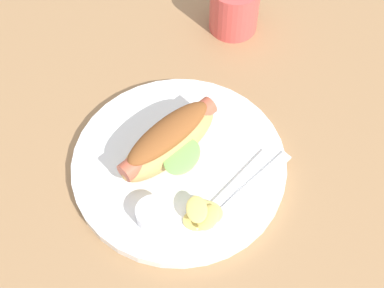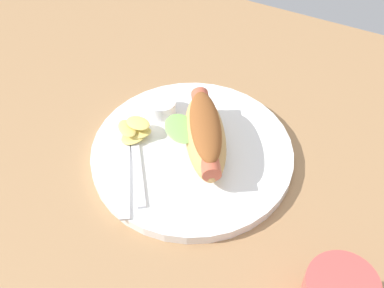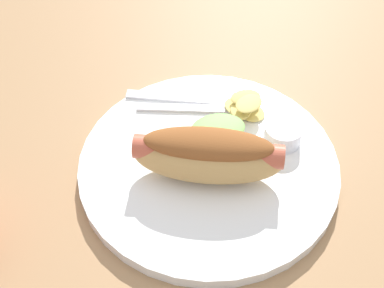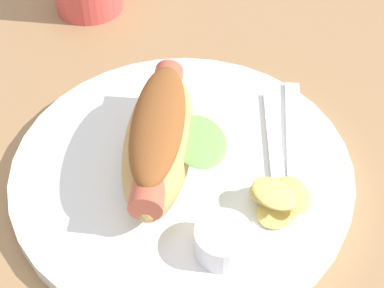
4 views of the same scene
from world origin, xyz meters
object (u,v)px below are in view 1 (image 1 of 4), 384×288
at_px(chips_pile, 202,214).
at_px(hot_dog, 169,140).
at_px(sauce_ramekin, 153,214).
at_px(fork, 234,187).
at_px(plate, 179,164).
at_px(knife, 250,188).
at_px(drinking_cup, 234,8).

bearing_deg(chips_pile, hot_dog, -169.98).
xyz_separation_m(sauce_ramekin, fork, (-0.02, 0.11, -0.01)).
distance_m(plate, hot_dog, 0.05).
relative_size(fork, knife, 0.87).
distance_m(sauce_ramekin, drinking_cup, 0.38).
bearing_deg(plate, chips_pile, 5.92).
xyz_separation_m(knife, chips_pile, (0.02, -0.07, 0.01)).
bearing_deg(chips_pile, sauce_ramekin, -102.88).
relative_size(plate, drinking_cup, 3.61).
bearing_deg(fork, chips_pile, -2.01).
xyz_separation_m(fork, knife, (0.01, 0.02, -0.00)).
distance_m(sauce_ramekin, fork, 0.11).
bearing_deg(plate, drinking_cup, 148.54).
xyz_separation_m(sauce_ramekin, chips_pile, (0.01, 0.06, -0.00)).
bearing_deg(hot_dog, fork, 103.35).
relative_size(fork, drinking_cup, 1.62).
bearing_deg(chips_pile, plate, -174.08).
height_order(plate, knife, knife).
relative_size(sauce_ramekin, chips_pile, 0.71).
bearing_deg(drinking_cup, sauce_ramekin, -32.14).
height_order(fork, drinking_cup, drinking_cup).
height_order(plate, chips_pile, chips_pile).
height_order(hot_dog, sauce_ramekin, hot_dog).
distance_m(hot_dog, chips_pile, 0.11).
relative_size(sauce_ramekin, drinking_cup, 0.53).
distance_m(fork, knife, 0.02).
bearing_deg(drinking_cup, chips_pile, -22.88).
bearing_deg(sauce_ramekin, chips_pile, 77.12).
distance_m(fork, chips_pile, 0.06).
distance_m(sauce_ramekin, knife, 0.13).
bearing_deg(chips_pile, fork, 122.06).
bearing_deg(hot_dog, chips_pile, 69.47).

